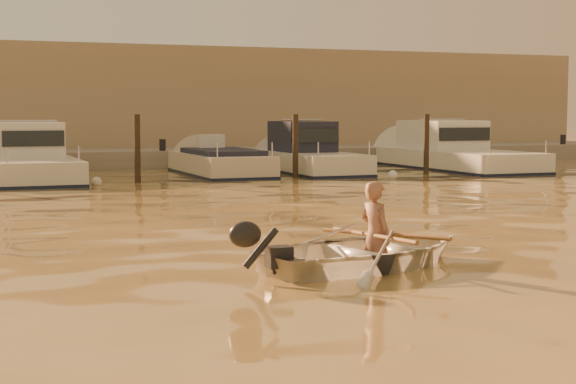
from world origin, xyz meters
name	(u,v)px	position (x,y,z in m)	size (l,w,h in m)	color
ground_plane	(339,250)	(0.00, 0.00, 0.00)	(160.00, 160.00, 0.00)	olive
dinghy	(370,251)	(-0.22, -1.47, 0.21)	(2.29, 3.21, 0.66)	silver
person	(375,235)	(-0.12, -1.44, 0.42)	(0.53, 0.35, 1.44)	#8E5C47
outboard_motor	(278,257)	(-1.67, -1.85, 0.28)	(0.90, 0.40, 0.70)	black
oar_port	(384,234)	(0.02, -1.40, 0.42)	(0.06, 0.06, 2.10)	brown
oar_starboard	(372,235)	(-0.17, -1.46, 0.42)	(0.06, 0.06, 2.10)	brown
moored_boat_2	(32,159)	(-3.00, 16.00, 0.62)	(2.36, 7.87, 1.75)	silver
moored_boat_3	(220,168)	(2.99, 16.00, 0.22)	(2.18, 6.26, 0.95)	beige
moored_boat_4	(309,154)	(6.17, 16.00, 0.62)	(2.19, 6.78, 1.75)	silver
moored_boat_5	(453,152)	(11.90, 16.00, 0.62)	(2.73, 9.00, 1.75)	silver
piling_2	(137,152)	(-0.20, 13.80, 0.90)	(0.18, 0.18, 2.20)	#2D2319
piling_3	(296,149)	(4.80, 13.80, 0.90)	(0.18, 0.18, 2.20)	#2D2319
piling_4	(426,147)	(9.50, 13.80, 0.90)	(0.18, 0.18, 2.20)	#2D2319
fender_c	(96,182)	(-1.53, 13.04, 0.10)	(0.30, 0.30, 0.30)	silver
fender_d	(241,176)	(2.99, 13.75, 0.10)	(0.30, 0.30, 0.30)	orange
fender_e	(393,175)	(7.57, 12.52, 0.10)	(0.30, 0.30, 0.30)	silver
quay	(101,163)	(0.00, 21.50, 0.15)	(52.00, 4.00, 1.00)	gray
waterfront_building	(79,104)	(0.00, 27.00, 2.40)	(46.00, 7.00, 4.80)	#9E8466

